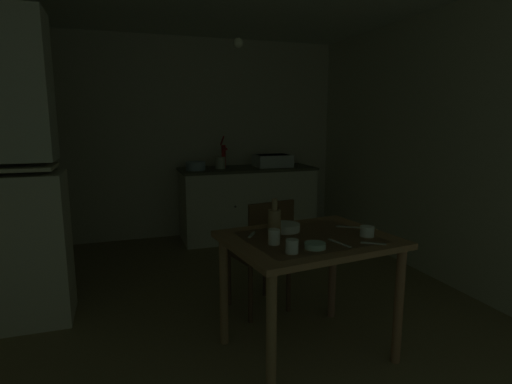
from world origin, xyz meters
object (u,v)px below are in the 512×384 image
dining_table (309,254)px  hand_pump (224,154)px  serving_bowl_wide (315,246)px  sink_basin (273,160)px  mug_dark (367,231)px  mixing_bowl_counter (196,166)px  chair_far_side (263,251)px  glass_bottle (274,222)px

dining_table → hand_pump: bearing=87.0°
serving_bowl_wide → hand_pump: bearing=85.9°
sink_basin → mug_dark: bearing=-98.6°
mixing_bowl_counter → mug_dark: bearing=-78.0°
mixing_bowl_counter → chair_far_side: size_ratio=0.25×
chair_far_side → serving_bowl_wide: bearing=-89.2°
dining_table → chair_far_side: chair_far_side is taller
serving_bowl_wide → glass_bottle: size_ratio=0.50×
chair_far_side → serving_bowl_wide: chair_far_side is taller
serving_bowl_wide → mug_dark: 0.43m
sink_basin → dining_table: bearing=-106.0°
mixing_bowl_counter → serving_bowl_wide: 2.80m
sink_basin → glass_bottle: size_ratio=1.84×
hand_pump → dining_table: hand_pump is taller
sink_basin → mixing_bowl_counter: (-0.98, -0.05, -0.03)m
mixing_bowl_counter → mug_dark: mixing_bowl_counter is taller
sink_basin → chair_far_side: bearing=-112.6°
chair_far_side → mug_dark: (0.42, -0.73, 0.31)m
mixing_bowl_counter → glass_bottle: bearing=-89.5°
hand_pump → serving_bowl_wide: bearing=-94.1°
mixing_bowl_counter → serving_bowl_wide: size_ratio=1.90×
chair_far_side → dining_table: bearing=-83.0°
chair_far_side → mixing_bowl_counter: bearing=94.3°
sink_basin → mug_dark: size_ratio=5.08×
sink_basin → hand_pump: hand_pump is taller
mixing_bowl_counter → dining_table: size_ratio=0.21×
sink_basin → hand_pump: (-0.62, 0.05, 0.09)m
sink_basin → mixing_bowl_counter: 0.98m
sink_basin → mixing_bowl_counter: size_ratio=1.95×
hand_pump → mixing_bowl_counter: (-0.36, -0.10, -0.12)m
dining_table → serving_bowl_wide: 0.26m
mixing_bowl_counter → serving_bowl_wide: bearing=-86.8°
hand_pump → serving_bowl_wide: (-0.20, -2.89, -0.27)m
mixing_bowl_counter → mug_dark: 2.74m
chair_far_side → mug_dark: 0.90m
hand_pump → chair_far_side: hand_pump is taller
mug_dark → hand_pump: bearing=94.3°
mixing_bowl_counter → glass_bottle: (0.02, -2.52, -0.07)m
serving_bowl_wide → mug_dark: bearing=15.7°
hand_pump → mixing_bowl_counter: size_ratio=1.73×
glass_bottle → serving_bowl_wide: bearing=-63.2°
sink_basin → glass_bottle: sink_basin is taller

